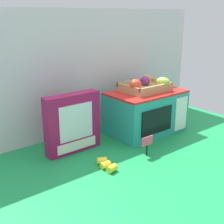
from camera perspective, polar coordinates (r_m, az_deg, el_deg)
ground_plane at (r=1.69m, az=0.45°, el=-5.19°), size 1.70×1.70×0.00m
display_back_panel at (r=1.77m, az=-4.27°, el=7.58°), size 1.61×0.03×0.70m
toy_microwave at (r=1.77m, az=6.38°, el=0.03°), size 0.44×0.28×0.24m
food_groups_crate at (r=1.75m, az=6.46°, el=4.92°), size 0.26×0.21×0.09m
cookie_set_box at (r=1.51m, az=-7.42°, el=-2.12°), size 0.29×0.07×0.30m
price_sign at (r=1.49m, az=6.70°, el=-5.80°), size 0.07×0.01×0.10m
loose_toy_banana at (r=1.39m, az=-1.07°, el=-9.88°), size 0.06×0.13×0.03m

